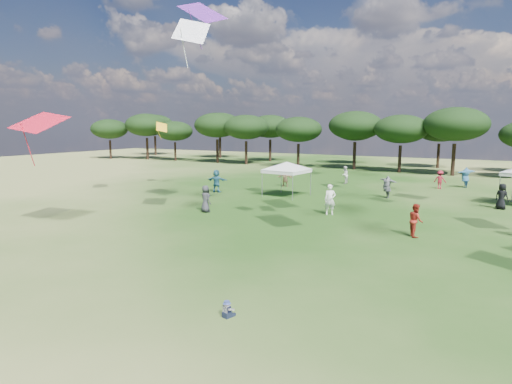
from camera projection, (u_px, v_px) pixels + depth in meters
ground at (170, 341)px, 11.15m from camera, size 140.00×140.00×0.00m
tree_line at (450, 127)px, 50.16m from camera, size 108.78×17.63×7.77m
tent_left at (287, 163)px, 33.59m from camera, size 5.96×5.96×3.03m
toddler at (227, 310)px, 12.51m from camera, size 0.37×0.41×0.51m
festival_crowd at (398, 188)px, 32.39m from camera, size 30.17×21.90×1.93m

